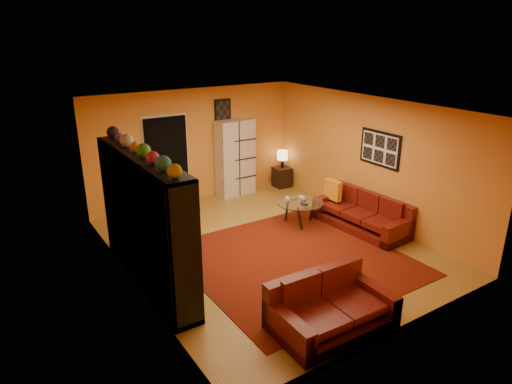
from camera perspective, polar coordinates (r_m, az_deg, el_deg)
floor at (r=8.59m, az=1.40°, el=-6.81°), size 6.00×6.00×0.00m
ceiling at (r=7.78m, az=1.56°, el=10.57°), size 6.00×6.00×0.00m
wall_back at (r=10.60m, az=-7.71°, el=5.74°), size 6.00×0.00×6.00m
wall_front at (r=6.03m, az=17.79°, el=-6.20°), size 6.00×0.00×6.00m
wall_left at (r=7.07m, az=-15.54°, el=-2.07°), size 0.00×6.00×6.00m
wall_right at (r=9.66m, az=13.87°, el=3.94°), size 0.00×6.00×6.00m
rug at (r=8.14m, az=4.78°, el=-8.44°), size 3.60×3.60×0.01m
doorway at (r=10.38m, az=-11.04°, el=3.63°), size 0.95×0.10×2.04m
wall_art_right at (r=9.38m, az=15.25°, el=5.24°), size 0.03×1.00×0.70m
wall_art_back at (r=10.76m, az=-4.19°, el=10.15°), size 0.42×0.03×0.52m
entertainment_unit at (r=7.23m, az=-13.67°, el=-3.56°), size 0.45×3.00×2.10m
tv at (r=7.26m, az=-13.23°, el=-4.06°), size 0.88×0.12×0.51m
sofa at (r=9.50m, az=13.34°, el=-2.75°), size 0.94×2.05×0.85m
loveseat at (r=6.46m, az=8.98°, el=-13.95°), size 1.65×1.02×0.85m
throw_pillow at (r=9.76m, az=9.61°, el=0.28°), size 0.12×0.42×0.42m
coffee_table at (r=9.39m, az=5.50°, el=-1.51°), size 0.97×0.97×0.49m
storage_cabinet at (r=10.96m, az=-2.62°, el=4.28°), size 0.94×0.47×1.83m
bowl_chair at (r=9.48m, az=-13.22°, el=-2.51°), size 0.76×0.76×0.62m
side_table at (r=11.70m, az=3.27°, el=1.89°), size 0.43×0.43×0.50m
table_lamp at (r=11.54m, az=3.32°, el=4.54°), size 0.27×0.27×0.45m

